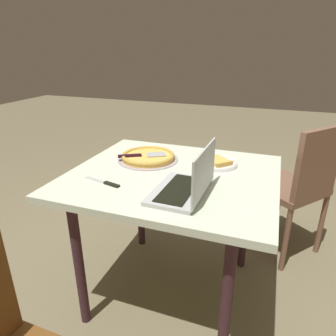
% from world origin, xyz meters
% --- Properties ---
extents(ground_plane, '(12.00, 12.00, 0.00)m').
position_xyz_m(ground_plane, '(0.00, 0.00, 0.00)').
color(ground_plane, '#71674B').
extents(dining_table, '(1.02, 0.90, 0.75)m').
position_xyz_m(dining_table, '(0.00, 0.00, 0.67)').
color(dining_table, beige).
rests_on(dining_table, ground_plane).
extents(laptop, '(0.22, 0.34, 0.22)m').
position_xyz_m(laptop, '(-0.13, 0.20, 0.80)').
color(laptop, '#B0B2B0').
rests_on(laptop, dining_table).
extents(pizza_plate, '(0.21, 0.21, 0.04)m').
position_xyz_m(pizza_plate, '(-0.19, -0.19, 0.76)').
color(pizza_plate, white).
rests_on(pizza_plate, dining_table).
extents(pizza_tray, '(0.34, 0.34, 0.04)m').
position_xyz_m(pizza_tray, '(0.19, -0.14, 0.77)').
color(pizza_tray, '#A89CA6').
rests_on(pizza_tray, dining_table).
extents(table_knife, '(0.21, 0.07, 0.01)m').
position_xyz_m(table_knife, '(0.26, 0.22, 0.75)').
color(table_knife, '#B8BCBA').
rests_on(table_knife, dining_table).
extents(chair_far, '(0.56, 0.56, 0.92)m').
position_xyz_m(chair_far, '(-0.64, -0.61, 0.53)').
color(chair_far, brown).
rests_on(chair_far, ground_plane).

